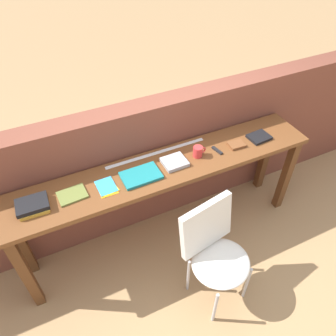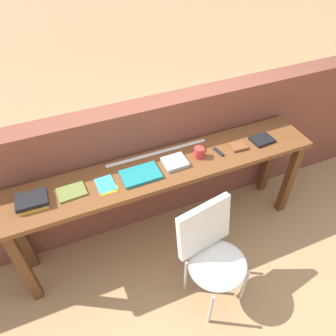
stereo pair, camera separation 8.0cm
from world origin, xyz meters
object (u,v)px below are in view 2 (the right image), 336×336
object	(u,v)px
book_open_centre	(141,175)
multitool_folded	(219,152)
magazine_cycling	(72,192)
leather_journal_brown	(239,147)
book_repair_rightmost	(262,140)
chair_white_moulded	(213,252)
book_stack_leftmost	(32,201)
mug	(199,152)
pamphlet_pile_colourful	(106,185)

from	to	relation	value
book_open_centre	multitool_folded	distance (m)	0.67
magazine_cycling	leather_journal_brown	size ratio (longest dim) A/B	1.51
book_open_centre	book_repair_rightmost	world-z (taller)	same
leather_journal_brown	book_repair_rightmost	world-z (taller)	same
book_open_centre	multitool_folded	world-z (taller)	book_open_centre
chair_white_moulded	book_stack_leftmost	size ratio (longest dim) A/B	4.12
mug	multitool_folded	xyz separation A→B (m)	(0.17, -0.02, -0.04)
pamphlet_pile_colourful	book_stack_leftmost	bearing A→B (deg)	177.77
multitool_folded	pamphlet_pile_colourful	bearing A→B (deg)	-179.54
chair_white_moulded	multitool_folded	world-z (taller)	multitool_folded
book_stack_leftmost	chair_white_moulded	bearing A→B (deg)	-29.80
chair_white_moulded	leather_journal_brown	size ratio (longest dim) A/B	6.86
book_open_centre	mug	world-z (taller)	mug
magazine_cycling	leather_journal_brown	bearing A→B (deg)	-4.98
book_stack_leftmost	leather_journal_brown	world-z (taller)	book_stack_leftmost
leather_journal_brown	magazine_cycling	bearing A→B (deg)	-177.58
mug	book_repair_rightmost	world-z (taller)	mug
book_open_centre	multitool_folded	size ratio (longest dim) A/B	2.63
chair_white_moulded	magazine_cycling	distance (m)	1.10
leather_journal_brown	book_repair_rightmost	size ratio (longest dim) A/B	0.72
multitool_folded	book_repair_rightmost	size ratio (longest dim) A/B	0.61
book_open_centre	leather_journal_brown	xyz separation A→B (m)	(0.85, 0.00, 0.00)
multitool_folded	magazine_cycling	bearing A→B (deg)	179.00
magazine_cycling	book_open_centre	distance (m)	0.51
multitool_folded	book_repair_rightmost	world-z (taller)	book_repair_rightmost
book_stack_leftmost	leather_journal_brown	bearing A→B (deg)	-0.76
magazine_cycling	mug	size ratio (longest dim) A/B	1.78
magazine_cycling	multitool_folded	size ratio (longest dim) A/B	1.78
pamphlet_pile_colourful	book_open_centre	world-z (taller)	book_open_centre
multitool_folded	leather_journal_brown	xyz separation A→B (m)	(0.18, -0.01, 0.00)
multitool_folded	leather_journal_brown	distance (m)	0.18
book_stack_leftmost	pamphlet_pile_colourful	world-z (taller)	book_stack_leftmost
pamphlet_pile_colourful	leather_journal_brown	xyz separation A→B (m)	(1.12, -0.00, 0.01)
book_stack_leftmost	book_open_centre	distance (m)	0.77
chair_white_moulded	book_open_centre	bearing A→B (deg)	117.98
magazine_cycling	pamphlet_pile_colourful	bearing A→B (deg)	-10.29
multitool_folded	chair_white_moulded	bearing A→B (deg)	-119.70
book_stack_leftmost	book_open_centre	size ratio (longest dim) A/B	0.75
book_stack_leftmost	multitool_folded	bearing A→B (deg)	-0.49
book_open_centre	book_repair_rightmost	bearing A→B (deg)	-0.67
book_repair_rightmost	chair_white_moulded	bearing A→B (deg)	-145.75
leather_journal_brown	book_repair_rightmost	xyz separation A→B (m)	(0.23, 0.00, 0.00)
book_open_centre	chair_white_moulded	bearing A→B (deg)	-62.92
magazine_cycling	pamphlet_pile_colourful	xyz separation A→B (m)	(0.24, -0.03, -0.00)
magazine_cycling	leather_journal_brown	world-z (taller)	leather_journal_brown
book_open_centre	book_repair_rightmost	xyz separation A→B (m)	(1.08, 0.00, 0.00)
book_stack_leftmost	pamphlet_pile_colourful	distance (m)	0.51
mug	book_repair_rightmost	bearing A→B (deg)	-2.18
pamphlet_pile_colourful	book_open_centre	size ratio (longest dim) A/B	0.64
book_open_centre	mug	xyz separation A→B (m)	(0.50, 0.03, 0.03)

